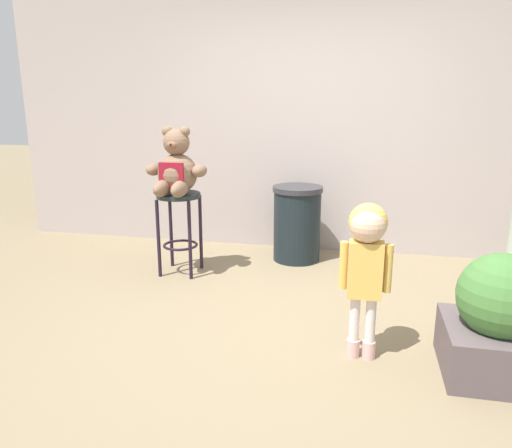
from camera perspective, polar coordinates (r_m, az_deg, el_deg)
ground_plane at (r=3.61m, az=1.78°, el=-11.60°), size 24.00×24.00×0.00m
building_wall at (r=5.29m, az=6.13°, el=14.09°), size 6.56×0.30×3.12m
bar_stool_with_teddy at (r=4.52m, az=-8.95°, el=0.92°), size 0.40×0.40×0.76m
teddy_bear at (r=4.41m, az=-9.30°, el=6.35°), size 0.56×0.50×0.60m
child_walking at (r=2.99m, az=12.80°, el=-2.76°), size 0.31×0.25×0.99m
trash_bin at (r=4.88m, az=4.82°, el=0.09°), size 0.49×0.49×0.75m
planter_with_shrub at (r=3.20m, az=26.49°, el=-10.13°), size 0.59×0.59×0.74m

